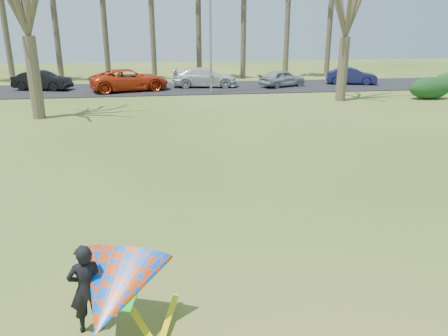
{
  "coord_description": "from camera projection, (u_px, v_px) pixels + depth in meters",
  "views": [
    {
      "loc": [
        -1.61,
        -8.99,
        4.79
      ],
      "look_at": [
        0.0,
        2.0,
        1.1
      ],
      "focal_mm": 35.0,
      "sensor_mm": 36.0,
      "label": 1
    }
  ],
  "objects": [
    {
      "name": "ground",
      "position": [
        236.0,
        239.0,
        10.17
      ],
      "size": [
        100.0,
        100.0,
        0.0
      ],
      "primitive_type": "plane",
      "color": "#225713",
      "rests_on": "ground"
    },
    {
      "name": "parking_strip",
      "position": [
        181.0,
        88.0,
        33.64
      ],
      "size": [
        46.0,
        7.0,
        0.06
      ],
      "primitive_type": "cube",
      "color": "black",
      "rests_on": "ground"
    },
    {
      "name": "streetlight",
      "position": [
        213.0,
        28.0,
        29.72
      ],
      "size": [
        2.28,
        0.18,
        8.0
      ],
      "color": "gray",
      "rests_on": "ground"
    },
    {
      "name": "hedge_near",
      "position": [
        430.0,
        88.0,
        28.82
      ],
      "size": [
        2.89,
        1.31,
        1.44
      ],
      "primitive_type": "ellipsoid",
      "color": "#143717",
      "rests_on": "ground"
    },
    {
      "name": "car_1",
      "position": [
        42.0,
        80.0,
        32.36
      ],
      "size": [
        4.47,
        2.57,
        1.39
      ],
      "primitive_type": "imported",
      "rotation": [
        0.0,
        0.0,
        1.3
      ],
      "color": "black",
      "rests_on": "parking_strip"
    },
    {
      "name": "car_2",
      "position": [
        129.0,
        80.0,
        31.98
      ],
      "size": [
        6.15,
        4.04,
        1.57
      ],
      "primitive_type": "imported",
      "rotation": [
        0.0,
        0.0,
        1.84
      ],
      "color": "red",
      "rests_on": "parking_strip"
    },
    {
      "name": "car_3",
      "position": [
        205.0,
        77.0,
        33.94
      ],
      "size": [
        5.25,
        2.61,
        1.46
      ],
      "primitive_type": "imported",
      "rotation": [
        0.0,
        0.0,
        1.46
      ],
      "color": "silver",
      "rests_on": "parking_strip"
    },
    {
      "name": "car_4",
      "position": [
        282.0,
        78.0,
        34.16
      ],
      "size": [
        4.07,
        2.89,
        1.29
      ],
      "primitive_type": "imported",
      "rotation": [
        0.0,
        0.0,
        1.98
      ],
      "color": "#979EA3",
      "rests_on": "parking_strip"
    },
    {
      "name": "car_5",
      "position": [
        351.0,
        76.0,
        35.55
      ],
      "size": [
        4.25,
        2.54,
        1.32
      ],
      "primitive_type": "imported",
      "rotation": [
        0.0,
        0.0,
        1.26
      ],
      "color": "#181949",
      "rests_on": "parking_strip"
    },
    {
      "name": "kite_flyer",
      "position": [
        111.0,
        291.0,
        6.78
      ],
      "size": [
        2.13,
        2.39,
        2.02
      ],
      "color": "black",
      "rests_on": "ground"
    }
  ]
}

